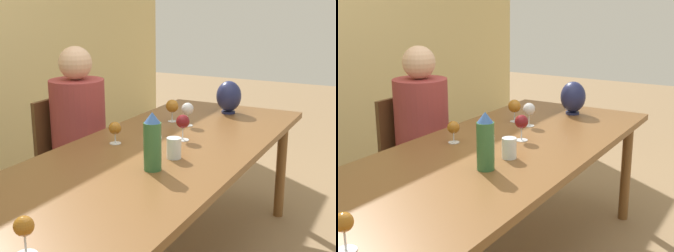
{
  "view_description": "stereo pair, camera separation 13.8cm",
  "coord_description": "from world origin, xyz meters",
  "views": [
    {
      "loc": [
        -1.95,
        -1.14,
        1.53
      ],
      "look_at": [
        0.21,
        0.0,
        0.87
      ],
      "focal_mm": 50.0,
      "sensor_mm": 36.0,
      "label": 1
    },
    {
      "loc": [
        -1.89,
        -1.26,
        1.53
      ],
      "look_at": [
        0.21,
        0.0,
        0.87
      ],
      "focal_mm": 50.0,
      "sensor_mm": 36.0,
      "label": 2
    }
  ],
  "objects": [
    {
      "name": "chair_far",
      "position": [
        0.38,
        0.83,
        0.49
      ],
      "size": [
        0.44,
        0.44,
        0.9
      ],
      "color": "brown",
      "rests_on": "ground_plane"
    },
    {
      "name": "wine_glass_3",
      "position": [
        -1.02,
        -0.16,
        0.86
      ],
      "size": [
        0.07,
        0.07,
        0.13
      ],
      "color": "silver",
      "rests_on": "dining_table"
    },
    {
      "name": "wine_glass_1",
      "position": [
        0.65,
        0.2,
        0.87
      ],
      "size": [
        0.08,
        0.08,
        0.14
      ],
      "color": "silver",
      "rests_on": "dining_table"
    },
    {
      "name": "wine_glass_4",
      "position": [
        0.08,
        0.26,
        0.85
      ],
      "size": [
        0.07,
        0.07,
        0.12
      ],
      "color": "silver",
      "rests_on": "dining_table"
    },
    {
      "name": "vase",
      "position": [
        1.04,
        -0.04,
        0.89
      ],
      "size": [
        0.17,
        0.17,
        0.23
      ],
      "color": "#1E234C",
      "rests_on": "dining_table"
    },
    {
      "name": "wine_glass_0",
      "position": [
        0.6,
        0.07,
        0.87
      ],
      "size": [
        0.08,
        0.08,
        0.15
      ],
      "color": "silver",
      "rests_on": "dining_table"
    },
    {
      "name": "water_bottle",
      "position": [
        -0.19,
        -0.13,
        0.9
      ],
      "size": [
        0.08,
        0.08,
        0.27
      ],
      "color": "#336638",
      "rests_on": "dining_table"
    },
    {
      "name": "water_tumbler",
      "position": [
        0.01,
        -0.14,
        0.82
      ],
      "size": [
        0.07,
        0.07,
        0.1
      ],
      "color": "silver",
      "rests_on": "dining_table"
    },
    {
      "name": "wine_glass_2",
      "position": [
        0.31,
        -0.04,
        0.87
      ],
      "size": [
        0.08,
        0.08,
        0.15
      ],
      "color": "silver",
      "rests_on": "dining_table"
    },
    {
      "name": "person_far",
      "position": [
        0.38,
        0.74,
        0.67
      ],
      "size": [
        0.35,
        0.35,
        1.25
      ],
      "color": "#2D2D38",
      "rests_on": "ground_plane"
    },
    {
      "name": "dining_table",
      "position": [
        0.0,
        0.0,
        0.7
      ],
      "size": [
        2.61,
        0.97,
        0.77
      ],
      "color": "brown",
      "rests_on": "ground_plane"
    }
  ]
}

